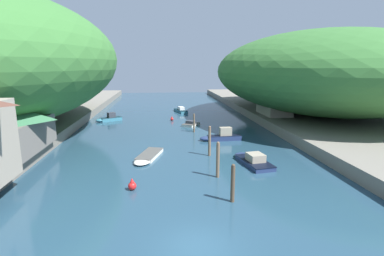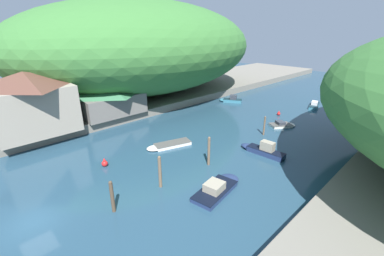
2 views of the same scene
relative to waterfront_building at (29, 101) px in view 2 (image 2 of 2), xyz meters
name	(u,v)px [view 2 (image 2 of 2)]	position (x,y,z in m)	size (l,w,h in m)	color
water_surface	(249,127)	(18.25, 24.84, -5.44)	(130.00, 130.00, 0.00)	#234256
left_bank	(151,94)	(-7.65, 24.84, -4.75)	(22.00, 120.00, 1.38)	slate
hillside_left	(141,47)	(-8.75, 23.79, 5.25)	(37.85, 52.99, 18.64)	#387033
waterfront_building	(29,101)	(0.00, 0.00, 0.00)	(10.51, 10.36, 7.91)	gray
boathouse_shed	(108,97)	(0.37, 11.01, -1.43)	(7.92, 10.58, 5.08)	slate
boat_mid_channel	(283,125)	(21.66, 29.14, -5.17)	(3.75, 4.40, 0.87)	silver
boat_open_rowboat	(231,100)	(7.00, 34.65, -4.99)	(4.83, 3.64, 1.50)	teal
boat_far_right_bank	(315,105)	(20.64, 43.88, -5.06)	(3.05, 6.00, 1.21)	teal
boat_navy_launch	(218,187)	(25.78, 8.68, -5.08)	(3.09, 6.39, 1.23)	navy
boat_yellow_tender	(168,145)	(14.87, 11.37, -5.23)	(3.41, 6.17, 0.43)	silver
boat_moored_right	(262,150)	(24.44, 18.52, -4.92)	(5.80, 1.62, 1.76)	navy
mooring_post_nearest	(112,196)	(21.58, 0.13, -3.94)	(0.31, 0.31, 2.98)	#4C3D2D
mooring_post_second	(160,172)	(21.44, 5.18, -3.76)	(0.32, 0.32, 3.35)	brown
mooring_post_middle	(209,151)	(21.77, 11.73, -3.71)	(0.30, 0.30, 3.44)	brown
mooring_post_farthest	(264,126)	(21.42, 23.87, -4.01)	(0.25, 0.25, 2.85)	brown
channel_buoy_near	(279,113)	(18.48, 33.70, -5.11)	(0.58, 0.58, 0.86)	red
channel_buoy_far	(105,163)	(13.93, 3.13, -5.04)	(0.68, 0.68, 1.03)	red
person_on_quay	(48,126)	(2.63, 0.95, -3.09)	(0.35, 0.44, 1.69)	#282D3D
person_by_boathouse	(142,102)	(1.32, 16.70, -3.09)	(0.32, 0.43, 1.69)	#282D3D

